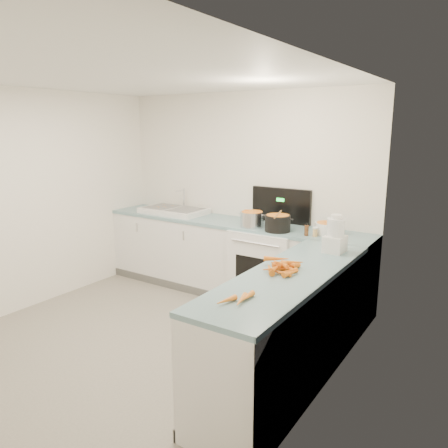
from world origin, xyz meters
The scene contains 19 objects.
floor centered at (0.00, 0.00, 0.00)m, with size 3.50×4.00×0.00m, color gray, non-canonical shape.
ceiling centered at (0.00, 0.00, 2.50)m, with size 3.50×4.00×0.00m, color white, non-canonical shape.
wall_back centered at (0.00, 2.00, 1.25)m, with size 3.50×2.50×0.00m, color white, non-canonical shape.
wall_left centered at (-1.75, 0.00, 1.25)m, with size 4.00×2.50×0.00m, color white, non-canonical shape.
wall_right centered at (1.75, 0.00, 1.25)m, with size 4.00×2.50×0.00m, color white, non-canonical shape.
counter_back centered at (0.00, 1.70, 0.47)m, with size 3.50×0.62×0.94m.
counter_right centered at (1.45, 0.30, 0.47)m, with size 0.62×2.20×0.94m.
stove centered at (0.55, 1.69, 0.47)m, with size 0.76×0.65×1.36m.
sink centered at (-0.90, 1.70, 0.98)m, with size 0.86×0.52×0.31m.
steel_pot centered at (0.38, 1.56, 1.02)m, with size 0.27×0.27×0.20m, color silver.
black_pot centered at (0.73, 1.53, 1.02)m, with size 0.28×0.28×0.20m, color black.
wooden_spoon centered at (0.73, 1.53, 1.13)m, with size 0.02×0.02×0.42m, color #AD7A47.
mixing_bowl centered at (1.25, 1.70, 1.00)m, with size 0.28×0.28×0.13m, color white.
extract_bottle centered at (1.07, 1.52, 1.00)m, with size 0.05×0.05×0.11m, color #593319.
spice_jar centered at (1.17, 1.54, 0.98)m, with size 0.05×0.05×0.08m, color #E5B266.
food_processor centered at (1.54, 1.08, 1.09)m, with size 0.18×0.22×0.35m.
carrot_pile centered at (1.37, 0.33, 0.98)m, with size 0.37×0.37×0.08m.
peeled_carrots centered at (1.42, -0.42, 0.96)m, with size 0.16×0.29×0.04m.
peelings centered at (-1.10, 1.66, 1.02)m, with size 0.23×0.26×0.01m.
Camera 1 is at (2.82, -2.73, 2.07)m, focal length 35.00 mm.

